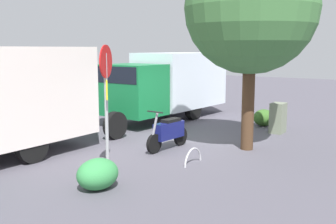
{
  "coord_description": "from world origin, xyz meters",
  "views": [
    {
      "loc": [
        10.77,
        6.62,
        2.93
      ],
      "look_at": [
        0.57,
        -0.38,
        1.0
      ],
      "focal_mm": 43.47,
      "sensor_mm": 36.0,
      "label": 1
    }
  ],
  "objects_px": {
    "street_tree": "(251,8)",
    "utility_cabinet": "(278,118)",
    "stop_sign": "(106,89)",
    "motorcycle": "(169,132)",
    "bike_rack_hoop": "(193,164)",
    "box_truck_near": "(166,82)"
  },
  "relations": [
    {
      "from": "motorcycle",
      "to": "box_truck_near",
      "type": "bearing_deg",
      "value": -140.75
    },
    {
      "from": "stop_sign",
      "to": "bike_rack_hoop",
      "type": "height_order",
      "value": "stop_sign"
    },
    {
      "from": "motorcycle",
      "to": "bike_rack_hoop",
      "type": "xyz_separation_m",
      "value": [
        0.94,
        1.4,
        -0.52
      ]
    },
    {
      "from": "motorcycle",
      "to": "utility_cabinet",
      "type": "bearing_deg",
      "value": 159.57
    },
    {
      "from": "stop_sign",
      "to": "motorcycle",
      "type": "bearing_deg",
      "value": -176.87
    },
    {
      "from": "stop_sign",
      "to": "street_tree",
      "type": "xyz_separation_m",
      "value": [
        -4.04,
        1.76,
        2.04
      ]
    },
    {
      "from": "box_truck_near",
      "to": "stop_sign",
      "type": "relative_size",
      "value": 2.52
    },
    {
      "from": "motorcycle",
      "to": "bike_rack_hoop",
      "type": "relative_size",
      "value": 2.13
    },
    {
      "from": "bike_rack_hoop",
      "to": "box_truck_near",
      "type": "bearing_deg",
      "value": -139.53
    },
    {
      "from": "stop_sign",
      "to": "street_tree",
      "type": "bearing_deg",
      "value": 156.44
    },
    {
      "from": "stop_sign",
      "to": "utility_cabinet",
      "type": "bearing_deg",
      "value": 166.11
    },
    {
      "from": "motorcycle",
      "to": "utility_cabinet",
      "type": "relative_size",
      "value": 1.72
    },
    {
      "from": "motorcycle",
      "to": "utility_cabinet",
      "type": "distance_m",
      "value": 4.48
    },
    {
      "from": "utility_cabinet",
      "to": "bike_rack_hoop",
      "type": "distance_m",
      "value": 5.07
    },
    {
      "from": "box_truck_near",
      "to": "utility_cabinet",
      "type": "bearing_deg",
      "value": 91.41
    },
    {
      "from": "utility_cabinet",
      "to": "street_tree",
      "type": "bearing_deg",
      "value": 1.41
    },
    {
      "from": "box_truck_near",
      "to": "utility_cabinet",
      "type": "relative_size",
      "value": 7.19
    },
    {
      "from": "box_truck_near",
      "to": "bike_rack_hoop",
      "type": "distance_m",
      "value": 6.91
    },
    {
      "from": "street_tree",
      "to": "utility_cabinet",
      "type": "height_order",
      "value": "street_tree"
    },
    {
      "from": "box_truck_near",
      "to": "bike_rack_hoop",
      "type": "height_order",
      "value": "box_truck_near"
    },
    {
      "from": "motorcycle",
      "to": "utility_cabinet",
      "type": "height_order",
      "value": "motorcycle"
    },
    {
      "from": "utility_cabinet",
      "to": "box_truck_near",
      "type": "bearing_deg",
      "value": -91.18
    }
  ]
}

